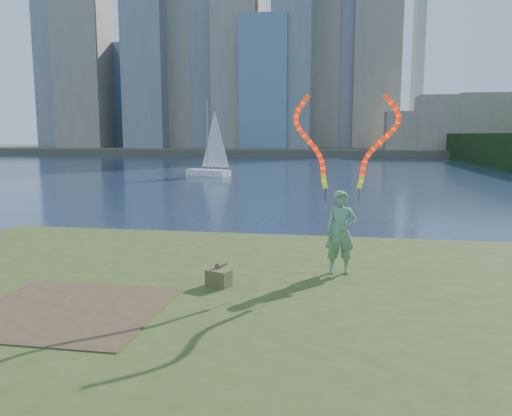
# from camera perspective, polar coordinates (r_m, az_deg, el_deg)

# --- Properties ---
(ground) EXTENTS (320.00, 320.00, 0.00)m
(ground) POSITION_cam_1_polar(r_m,az_deg,el_deg) (11.78, -2.82, -10.63)
(ground) COLOR #1A2741
(ground) RESTS_ON ground
(grassy_knoll) EXTENTS (20.00, 18.00, 0.80)m
(grassy_knoll) POSITION_cam_1_polar(r_m,az_deg,el_deg) (9.57, -5.87, -13.09)
(grassy_knoll) COLOR #39491A
(grassy_knoll) RESTS_ON ground
(dirt_patch) EXTENTS (3.20, 3.00, 0.02)m
(dirt_patch) POSITION_cam_1_polar(r_m,az_deg,el_deg) (9.45, -20.65, -10.84)
(dirt_patch) COLOR #47331E
(dirt_patch) RESTS_ON grassy_knoll
(far_shore) EXTENTS (320.00, 40.00, 1.20)m
(far_shore) POSITION_cam_1_polar(r_m,az_deg,el_deg) (105.95, 8.39, 6.55)
(far_shore) COLOR brown
(far_shore) RESTS_ON ground
(woman_with_ribbons) EXTENTS (2.12, 0.55, 4.20)m
(woman_with_ribbons) POSITION_cam_1_polar(r_m,az_deg,el_deg) (11.00, 9.73, -0.34)
(woman_with_ribbons) COLOR #1A6724
(woman_with_ribbons) RESTS_ON grassy_knoll
(canvas_bag) EXTENTS (0.55, 0.62, 0.45)m
(canvas_bag) POSITION_cam_1_polar(r_m,az_deg,el_deg) (10.21, -4.26, -7.86)
(canvas_bag) COLOR brown
(canvas_bag) RESTS_ON grassy_knoll
(sailboat) EXTENTS (4.54, 2.94, 6.98)m
(sailboat) POSITION_cam_1_polar(r_m,az_deg,el_deg) (47.02, -5.28, 5.14)
(sailboat) COLOR white
(sailboat) RESTS_ON ground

